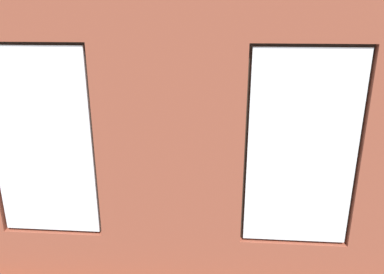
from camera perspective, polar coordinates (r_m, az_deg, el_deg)
ground_plane at (r=6.66m, az=-0.05°, el=-6.68°), size 6.26×6.19×0.10m
brick_wall_with_windows at (r=3.47m, az=-3.55°, el=1.43°), size 5.66×0.30×3.55m
white_wall_right at (r=6.72m, az=-24.83°, el=8.21°), size 0.10×5.19×3.55m
couch_by_window at (r=4.69m, az=-4.67°, el=-13.20°), size 1.82×0.87×0.80m
couch_left at (r=6.72m, az=18.45°, el=-3.93°), size 1.00×2.07×0.80m
coffee_table at (r=6.89m, az=1.24°, el=-2.13°), size 1.30×0.77×0.40m
cup_ceramic at (r=6.96m, az=-0.04°, el=-1.10°), size 0.07×0.07×0.08m
candle_jar at (r=6.86m, az=1.25°, el=-1.38°), size 0.08×0.08×0.09m
table_plant_small at (r=6.95m, az=4.26°, el=-0.50°), size 0.14×0.14×0.22m
remote_black at (r=6.76m, az=2.02°, el=-2.01°), size 0.18×0.10×0.02m
remote_silver at (r=6.79m, az=-2.10°, el=-1.90°), size 0.18×0.12×0.02m
media_console at (r=7.44m, az=-19.27°, el=-2.26°), size 1.23×0.42×0.55m
tv_flatscreen at (r=7.24m, az=-19.84°, el=2.80°), size 1.18×0.20×0.80m
papasan_chair at (r=8.22m, az=-6.96°, el=1.79°), size 1.03×1.03×0.66m
potted_plant_between_couches at (r=4.60m, az=12.73°, el=-10.09°), size 1.21×1.01×1.25m
potted_plant_near_tv at (r=6.24m, az=-18.62°, el=-3.96°), size 0.52×0.52×0.82m
potted_plant_foreground_right at (r=8.72m, az=-13.39°, el=4.20°), size 1.01×1.04×1.39m
potted_plant_corner_far_left at (r=4.68m, az=26.97°, el=-9.09°), size 0.99×1.06×1.34m
potted_plant_by_left_couch at (r=7.98m, az=13.30°, el=0.13°), size 0.27×0.27×0.53m
potted_plant_beside_window_right at (r=4.73m, az=-20.71°, el=-6.82°), size 1.01×1.05×1.45m
potted_plant_corner_near_left at (r=8.51m, az=16.66°, el=4.68°), size 0.97×1.06×1.44m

